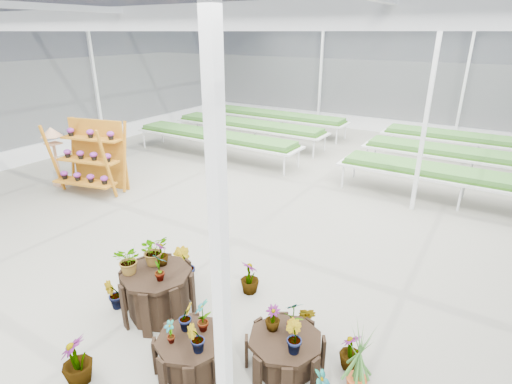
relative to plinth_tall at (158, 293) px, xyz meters
The scene contains 10 objects.
ground_plane 2.41m from the plinth_tall, 101.10° to the left, with size 24.00×24.00×0.00m, color gray.
greenhouse_shell 3.02m from the plinth_tall, 101.10° to the left, with size 18.00×24.00×4.50m, color white, non-canonical shape.
steel_frame 3.02m from the plinth_tall, 101.10° to the left, with size 18.00×24.00×4.50m, color silver, non-canonical shape.
nursery_benches 9.54m from the plinth_tall, 92.75° to the left, with size 16.00×7.00×0.84m, color silver, non-canonical shape.
plinth_tall is the anchor object (origin of this frame).
plinth_mid 1.35m from the plinth_tall, 26.57° to the right, with size 0.98×0.98×0.52m, color black.
plinth_low 2.21m from the plinth_tall, ahead, with size 1.02×1.02×0.46m, color black.
shelf_rack 6.08m from the plinth_tall, 151.91° to the left, with size 1.86×0.98×1.96m, color #A46415, non-canonical shape.
bird_table 7.11m from the plinth_tall, 158.04° to the left, with size 0.41×0.41×1.73m, color tan, non-canonical shape.
nursery_plants 0.90m from the plinth_tall, ahead, with size 4.28×3.23×1.25m.
Camera 1 is at (4.51, -5.95, 4.20)m, focal length 28.00 mm.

